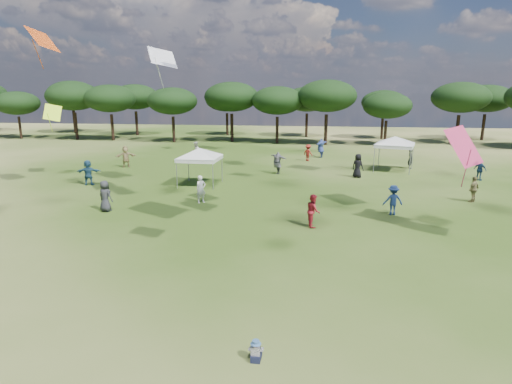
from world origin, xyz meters
TOP-DOWN VIEW (x-y plane):
  - tree_line at (2.39, 47.41)m, footprint 108.78×17.63m
  - tent_left at (-5.82, 20.63)m, footprint 5.38×5.38m
  - tent_right at (8.31, 27.85)m, footprint 5.60×5.60m
  - toddler at (0.62, 1.63)m, footprint 0.37×0.42m
  - festival_crowd at (-1.71, 24.72)m, footprint 29.05×23.23m

SIDE VIEW (x-z plane):
  - toddler at x=0.62m, z-range -0.03..0.53m
  - festival_crowd at x=-1.71m, z-range -0.05..1.78m
  - tent_left at x=-5.82m, z-range 1.01..3.88m
  - tent_right at x=8.31m, z-range 1.13..4.23m
  - tree_line at x=2.39m, z-range 1.54..9.31m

